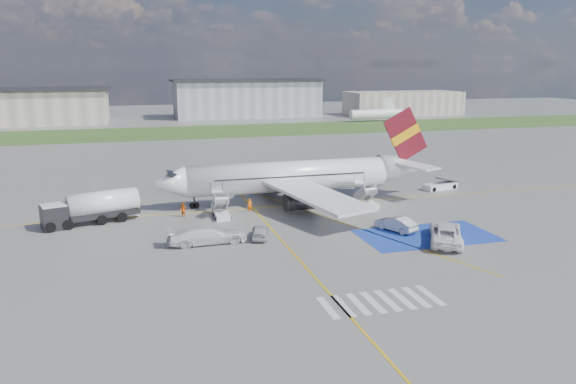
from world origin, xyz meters
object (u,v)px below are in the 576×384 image
(gpu_cart, at_px, (130,209))
(airliner, at_px, (299,176))
(fuel_tanker, at_px, (92,210))
(car_silver_b, at_px, (396,224))
(car_silver_a, at_px, (260,231))
(van_white_a, at_px, (446,230))
(van_white_b, at_px, (207,232))
(belt_loader, at_px, (440,186))

(gpu_cart, bearing_deg, airliner, 10.26)
(fuel_tanker, distance_m, car_silver_b, 33.73)
(airliner, bearing_deg, car_silver_a, -120.94)
(car_silver_b, bearing_deg, van_white_a, 97.53)
(fuel_tanker, xyz_separation_m, gpu_cart, (4.11, 1.94, -0.67))
(van_white_b, bearing_deg, airliner, -46.10)
(van_white_a, bearing_deg, belt_loader, -90.52)
(fuel_tanker, height_order, van_white_b, fuel_tanker)
(fuel_tanker, bearing_deg, van_white_b, -60.09)
(gpu_cart, bearing_deg, van_white_a, -25.54)
(car_silver_a, relative_size, car_silver_b, 0.88)
(belt_loader, bearing_deg, car_silver_a, -166.90)
(van_white_a, bearing_deg, car_silver_b, -27.80)
(fuel_tanker, bearing_deg, airliner, -8.66)
(belt_loader, relative_size, car_silver_b, 1.23)
(fuel_tanker, height_order, belt_loader, fuel_tanker)
(belt_loader, distance_m, van_white_b, 38.92)
(van_white_a, bearing_deg, airliner, -36.32)
(belt_loader, xyz_separation_m, car_silver_a, (-30.09, -15.51, 0.29))
(car_silver_b, bearing_deg, gpu_cart, -52.58)
(airliner, distance_m, fuel_tanker, 25.64)
(car_silver_b, distance_m, van_white_b, 20.11)
(gpu_cart, relative_size, van_white_b, 0.39)
(gpu_cart, bearing_deg, car_silver_b, -20.99)
(airliner, bearing_deg, car_silver_b, -68.30)
(car_silver_a, bearing_deg, car_silver_b, -170.79)
(fuel_tanker, relative_size, car_silver_b, 2.26)
(fuel_tanker, height_order, car_silver_b, fuel_tanker)
(car_silver_b, bearing_deg, fuel_tanker, -46.46)
(airliner, height_order, van_white_b, airliner)
(gpu_cart, distance_m, car_silver_a, 17.87)
(fuel_tanker, relative_size, gpu_cart, 4.60)
(fuel_tanker, bearing_deg, belt_loader, -10.56)
(airliner, bearing_deg, van_white_b, -134.03)
(fuel_tanker, height_order, van_white_a, fuel_tanker)
(airliner, height_order, belt_loader, airliner)
(airliner, distance_m, van_white_a, 22.45)
(airliner, bearing_deg, belt_loader, 3.80)
(van_white_a, height_order, van_white_b, van_white_a)
(van_white_a, bearing_deg, van_white_b, 14.72)
(airliner, bearing_deg, gpu_cart, -175.75)
(car_silver_a, distance_m, van_white_a, 18.81)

